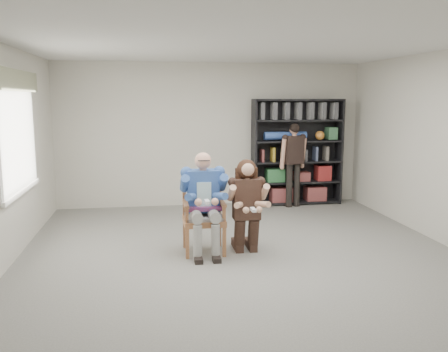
{
  "coord_description": "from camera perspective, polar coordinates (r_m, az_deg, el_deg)",
  "views": [
    {
      "loc": [
        -1.21,
        -5.78,
        2.11
      ],
      "look_at": [
        -0.2,
        0.6,
        1.05
      ],
      "focal_mm": 38.0,
      "sensor_mm": 36.0,
      "label": 1
    }
  ],
  "objects": [
    {
      "name": "standing_man",
      "position": [
        9.33,
        8.36,
        1.27
      ],
      "size": [
        0.56,
        0.39,
        1.64
      ],
      "primitive_type": null,
      "rotation": [
        0.0,
        0.0,
        0.23
      ],
      "color": "black",
      "rests_on": "floor"
    },
    {
      "name": "armchair",
      "position": [
        6.52,
        -2.45,
        -4.62
      ],
      "size": [
        0.63,
        0.61,
        1.08
      ],
      "primitive_type": null,
      "rotation": [
        0.0,
        0.0,
        -0.0
      ],
      "color": "brown",
      "rests_on": "floor"
    },
    {
      "name": "kneeling_woman",
      "position": [
        6.47,
        2.79,
        -3.8
      ],
      "size": [
        0.54,
        0.87,
        1.28
      ],
      "primitive_type": null,
      "rotation": [
        0.0,
        0.0,
        -0.0
      ],
      "color": "#311E1B",
      "rests_on": "floor"
    },
    {
      "name": "floor",
      "position": [
        6.27,
        2.71,
        -10.36
      ],
      "size": [
        6.0,
        7.0,
        0.01
      ],
      "primitive_type": "cube",
      "color": "slate",
      "rests_on": "ground"
    },
    {
      "name": "seated_man",
      "position": [
        6.48,
        -2.46,
        -3.23
      ],
      "size": [
        0.61,
        0.84,
        1.4
      ],
      "primitive_type": null,
      "rotation": [
        0.0,
        0.0,
        -0.0
      ],
      "color": "navy",
      "rests_on": "floor"
    },
    {
      "name": "window_left",
      "position": [
        7.01,
        -23.42,
        4.64
      ],
      "size": [
        0.16,
        2.0,
        1.75
      ],
      "primitive_type": null,
      "color": "silver",
      "rests_on": "room_shell"
    },
    {
      "name": "room_shell",
      "position": [
        5.94,
        2.81,
        2.45
      ],
      "size": [
        6.0,
        7.0,
        2.8
      ],
      "primitive_type": null,
      "color": "silver",
      "rests_on": "ground"
    },
    {
      "name": "bookshelf",
      "position": [
        9.57,
        8.78,
        2.86
      ],
      "size": [
        1.8,
        0.38,
        2.1
      ],
      "primitive_type": null,
      "color": "black",
      "rests_on": "floor"
    }
  ]
}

